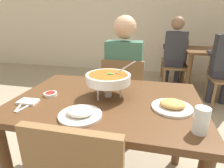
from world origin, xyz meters
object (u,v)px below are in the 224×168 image
object	(u,v)px
rice_plate	(80,113)
patron_bg_middle	(175,50)
dining_table_main	(107,114)
curry_bowl	(108,79)
chair_diner_main	(124,94)
drink_glass	(201,122)
diner_main	(125,72)
chair_bg_middle	(175,62)
sauce_dish	(50,94)
appetizer_plate	(172,106)
chair_bg_corner	(178,57)
dining_table_far	(214,58)

from	to	relation	value
rice_plate	patron_bg_middle	xyz separation A→B (m)	(0.74, 2.65, -0.05)
dining_table_main	curry_bowl	size ratio (longest dim) A/B	3.71
chair_diner_main	curry_bowl	xyz separation A→B (m)	(-0.00, -0.68, 0.39)
drink_glass	diner_main	bearing A→B (deg)	116.94
dining_table_main	chair_bg_middle	size ratio (longest dim) A/B	1.37
diner_main	sauce_dish	distance (m)	0.88
appetizer_plate	chair_bg_corner	bearing A→B (deg)	82.90
curry_bowl	drink_glass	distance (m)	0.62
drink_glass	dining_table_far	bearing A→B (deg)	73.23
drink_glass	dining_table_main	bearing A→B (deg)	151.57
dining_table_far	rice_plate	bearing A→B (deg)	-118.10
dining_table_main	patron_bg_middle	xyz separation A→B (m)	(0.65, 2.38, 0.09)
sauce_dish	chair_bg_corner	size ratio (longest dim) A/B	0.10
chair_diner_main	chair_bg_middle	bearing A→B (deg)	68.21
curry_bowl	rice_plate	distance (m)	0.33
diner_main	patron_bg_middle	bearing A→B (deg)	68.19
diner_main	chair_bg_middle	size ratio (longest dim) A/B	1.46
dining_table_main	sauce_dish	size ratio (longest dim) A/B	13.69
chair_bg_middle	appetizer_plate	bearing A→B (deg)	-96.34
drink_glass	dining_table_far	xyz separation A→B (m)	(0.80, 2.65, -0.20)
chair_diner_main	drink_glass	size ratio (longest dim) A/B	6.92
appetizer_plate	chair_bg_middle	world-z (taller)	chair_bg_middle
sauce_dish	chair_bg_middle	size ratio (longest dim) A/B	0.10
diner_main	patron_bg_middle	world-z (taller)	same
sauce_dish	patron_bg_middle	size ratio (longest dim) A/B	0.07
chair_diner_main	chair_bg_corner	size ratio (longest dim) A/B	1.00
rice_plate	appetizer_plate	size ratio (longest dim) A/B	1.00
sauce_dish	dining_table_far	xyz separation A→B (m)	(1.72, 2.41, -0.15)
chair_bg_middle	patron_bg_middle	size ratio (longest dim) A/B	0.69
appetizer_plate	sauce_dish	world-z (taller)	appetizer_plate
chair_diner_main	appetizer_plate	size ratio (longest dim) A/B	3.75
chair_bg_corner	dining_table_main	bearing A→B (deg)	-105.20
curry_bowl	drink_glass	size ratio (longest dim) A/B	2.56
dining_table_main	drink_glass	bearing A→B (deg)	-28.43
diner_main	chair_bg_middle	world-z (taller)	diner_main
curry_bowl	chair_diner_main	bearing A→B (deg)	89.60
rice_plate	chair_bg_middle	bearing A→B (deg)	74.00
chair_bg_middle	patron_bg_middle	world-z (taller)	patron_bg_middle
sauce_dish	appetizer_plate	bearing A→B (deg)	-1.31
dining_table_far	chair_bg_corner	size ratio (longest dim) A/B	1.11
rice_plate	dining_table_main	bearing A→B (deg)	72.42
sauce_dish	chair_bg_corner	bearing A→B (deg)	67.98
appetizer_plate	sauce_dish	size ratio (longest dim) A/B	2.67
dining_table_main	appetizer_plate	bearing A→B (deg)	-8.17
sauce_dish	curry_bowl	bearing A→B (deg)	10.83
chair_bg_middle	dining_table_far	bearing A→B (deg)	-7.65
drink_glass	curry_bowl	bearing A→B (deg)	148.97
appetizer_plate	patron_bg_middle	xyz separation A→B (m)	(0.24, 2.44, -0.05)
dining_table_main	curry_bowl	distance (m)	0.25
dining_table_main	sauce_dish	distance (m)	0.42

